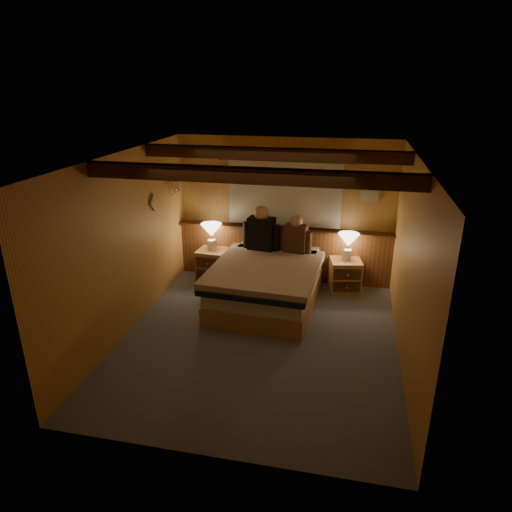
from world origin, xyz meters
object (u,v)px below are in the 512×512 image
(bed, at_px, (266,284))
(lamp_right, at_px, (348,242))
(nightstand_right, at_px, (345,276))
(person_right, at_px, (296,237))
(nightstand_left, at_px, (213,265))
(lamp_left, at_px, (211,232))
(duffel_bag, at_px, (220,286))
(person_left, at_px, (261,231))

(bed, bearing_deg, lamp_right, 37.56)
(lamp_right, bearing_deg, nightstand_right, -104.27)
(person_right, bearing_deg, nightstand_left, -176.77)
(lamp_left, bearing_deg, nightstand_right, -0.37)
(lamp_left, bearing_deg, duffel_bag, -62.74)
(nightstand_right, bearing_deg, person_right, 178.55)
(nightstand_left, distance_m, person_left, 1.13)
(lamp_right, height_order, duffel_bag, lamp_right)
(person_left, bearing_deg, nightstand_left, 178.95)
(lamp_left, height_order, duffel_bag, lamp_left)
(nightstand_left, xyz_separation_m, person_left, (0.87, -0.12, 0.70))
(lamp_right, xyz_separation_m, person_left, (-1.38, -0.16, 0.13))
(duffel_bag, bearing_deg, person_right, 28.95)
(person_right, xyz_separation_m, duffel_bag, (-1.13, -0.45, -0.77))
(bed, height_order, lamp_right, lamp_right)
(nightstand_right, relative_size, person_right, 0.88)
(nightstand_right, relative_size, duffel_bag, 1.08)
(bed, xyz_separation_m, person_left, (-0.21, 0.63, 0.62))
(nightstand_right, bearing_deg, lamp_right, 64.84)
(nightstand_left, bearing_deg, bed, -30.36)
(nightstand_left, height_order, person_right, person_right)
(nightstand_right, xyz_separation_m, lamp_right, (0.01, 0.04, 0.57))
(lamp_right, distance_m, duffel_bag, 2.16)
(lamp_left, height_order, lamp_right, lamp_left)
(lamp_right, xyz_separation_m, duffel_bag, (-1.95, -0.62, -0.69))
(lamp_left, relative_size, duffel_bag, 0.89)
(lamp_left, height_order, person_left, person_left)
(nightstand_left, relative_size, nightstand_right, 0.96)
(lamp_left, distance_m, lamp_right, 2.26)
(lamp_right, relative_size, duffel_bag, 0.84)
(bed, distance_m, person_right, 0.91)
(bed, xyz_separation_m, nightstand_left, (-1.08, 0.75, -0.08))
(bed, height_order, lamp_left, lamp_left)
(lamp_left, bearing_deg, bed, -35.18)
(lamp_left, bearing_deg, person_left, -8.79)
(nightstand_left, height_order, lamp_right, lamp_right)
(nightstand_right, distance_m, person_right, 1.05)
(nightstand_left, bearing_deg, duffel_bag, -58.31)
(bed, relative_size, lamp_right, 4.70)
(lamp_left, xyz_separation_m, duffel_bag, (0.31, -0.60, -0.70))
(nightstand_left, relative_size, lamp_right, 1.23)
(nightstand_right, height_order, duffel_bag, nightstand_right)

